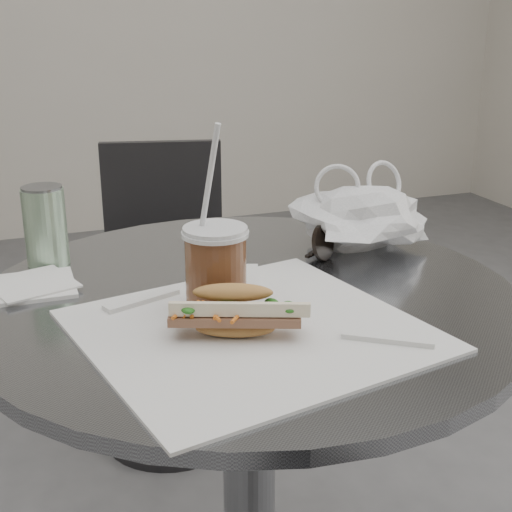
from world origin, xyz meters
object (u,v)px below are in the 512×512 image
object	(u,v)px
iced_coffee	(216,269)
sunglasses	(332,240)
chair_far	(167,311)
banh_mi	(234,312)
drink_can	(45,226)
cafe_table	(249,459)

from	to	relation	value
iced_coffee	sunglasses	xyz separation A→B (m)	(0.24, 0.16, -0.04)
iced_coffee	chair_far	bearing A→B (deg)	81.59
chair_far	sunglasses	distance (m)	0.86
banh_mi	iced_coffee	xyz separation A→B (m)	(0.00, 0.08, 0.03)
sunglasses	drink_can	world-z (taller)	drink_can
chair_far	banh_mi	bearing A→B (deg)	95.21
cafe_table	drink_can	world-z (taller)	drink_can
drink_can	cafe_table	bearing A→B (deg)	-40.99
iced_coffee	drink_can	xyz separation A→B (m)	(-0.19, 0.27, 0.00)
cafe_table	drink_can	bearing A→B (deg)	139.01
chair_far	sunglasses	world-z (taller)	sunglasses
cafe_table	sunglasses	xyz separation A→B (m)	(0.18, 0.11, 0.30)
chair_far	iced_coffee	distance (m)	1.02
iced_coffee	sunglasses	distance (m)	0.30
chair_far	banh_mi	size ratio (longest dim) A/B	3.82
cafe_table	drink_can	xyz separation A→B (m)	(-0.25, 0.22, 0.34)
cafe_table	chair_far	bearing A→B (deg)	85.22
iced_coffee	drink_can	size ratio (longest dim) A/B	2.03
sunglasses	drink_can	bearing A→B (deg)	130.10
chair_far	iced_coffee	bearing A→B (deg)	94.68
chair_far	drink_can	xyz separation A→B (m)	(-0.32, -0.63, 0.45)
iced_coffee	drink_can	bearing A→B (deg)	125.18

